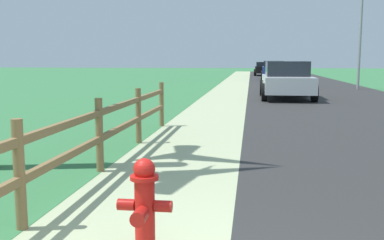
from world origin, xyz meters
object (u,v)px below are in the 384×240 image
at_px(parked_car_blue, 273,70).
at_px(parked_car_white, 284,74).
at_px(fire_hydrant, 144,206).
at_px(parked_car_black, 264,68).
at_px(parked_suv_silver, 287,80).
at_px(street_lamp, 363,23).

bearing_deg(parked_car_blue, parked_car_white, -89.26).
xyz_separation_m(fire_hydrant, parked_car_white, (2.81, 24.08, 0.35)).
bearing_deg(fire_hydrant, parked_car_black, 87.15).
relative_size(parked_car_white, parked_car_blue, 0.97).
height_order(parked_car_blue, parked_car_black, parked_car_blue).
distance_m(fire_hydrant, parked_car_white, 24.25).
bearing_deg(fire_hydrant, parked_car_white, 83.35).
bearing_deg(parked_car_white, parked_suv_silver, -93.10).
relative_size(parked_car_black, street_lamp, 0.73).
bearing_deg(street_lamp, fire_hydrant, -107.14).
bearing_deg(fire_hydrant, parked_suv_silver, 81.53).
xyz_separation_m(fire_hydrant, parked_car_blue, (2.67, 34.51, 0.38)).
distance_m(parked_car_white, parked_car_black, 19.48).
bearing_deg(parked_car_black, parked_car_blue, -86.81).
bearing_deg(fire_hydrant, parked_car_blue, 85.57).
bearing_deg(parked_car_white, fire_hydrant, -96.65).
bearing_deg(parked_suv_silver, parked_car_white, 86.90).
bearing_deg(parked_car_blue, parked_suv_silver, -90.96).
xyz_separation_m(parked_suv_silver, street_lamp, (4.52, 6.47, 2.84)).
distance_m(parked_car_white, parked_car_blue, 10.43).
relative_size(parked_car_white, parked_car_black, 1.07).
distance_m(parked_suv_silver, parked_car_black, 27.71).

